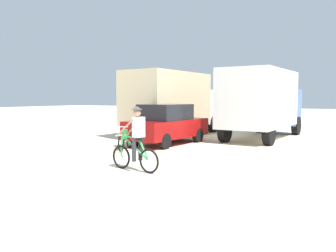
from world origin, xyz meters
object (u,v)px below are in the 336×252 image
Objects in this scene: box_truck_tan_camper at (173,101)px; sedan_parked at (167,124)px; box_truck_white_box at (263,101)px; cyclist_orange_shirt at (136,141)px; bicycle_spare at (125,140)px.

sedan_parked is at bearing -65.54° from box_truck_tan_camper.
box_truck_white_box is at bearing 53.16° from sedan_parked.
box_truck_tan_camper is at bearing 112.49° from cyclist_orange_shirt.
cyclist_orange_shirt is at bearing -68.73° from sedan_parked.
sedan_parked is 5.59m from cyclist_orange_shirt.
box_truck_white_box is at bearing 60.12° from bicycle_spare.
bicycle_spare is at bearing -119.88° from box_truck_white_box.
cyclist_orange_shirt is 3.96m from bicycle_spare.
box_truck_tan_camper is 4.63m from box_truck_white_box.
box_truck_tan_camper is 9.08m from cyclist_orange_shirt.
sedan_parked is at bearing 111.27° from cyclist_orange_shirt.
bicycle_spare is at bearing 131.45° from cyclist_orange_shirt.
box_truck_tan_camper reaches higher than cyclist_orange_shirt.
cyclist_orange_shirt reaches higher than bicycle_spare.
sedan_parked is (-3.10, -4.14, -0.99)m from box_truck_white_box.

